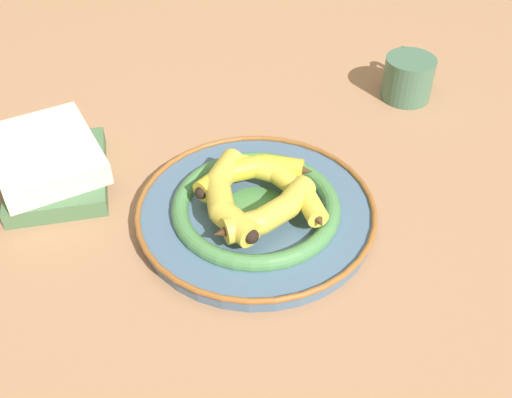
% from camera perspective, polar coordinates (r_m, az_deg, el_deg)
% --- Properties ---
extents(ground_plane, '(2.80, 2.80, 0.00)m').
position_cam_1_polar(ground_plane, '(0.92, -0.82, -1.62)').
color(ground_plane, '#A87A56').
extents(decorative_bowl, '(0.36, 0.36, 0.04)m').
position_cam_1_polar(decorative_bowl, '(0.90, 0.00, -1.10)').
color(decorative_bowl, slate).
rests_on(decorative_bowl, ground_plane).
extents(banana_a, '(0.19, 0.08, 0.03)m').
position_cam_1_polar(banana_a, '(0.91, -0.52, 2.58)').
color(banana_a, yellow).
rests_on(banana_a, decorative_bowl).
extents(banana_b, '(0.07, 0.20, 0.04)m').
position_cam_1_polar(banana_b, '(0.87, -2.88, 0.41)').
color(banana_b, gold).
rests_on(banana_b, decorative_bowl).
extents(banana_c, '(0.16, 0.11, 0.04)m').
position_cam_1_polar(banana_c, '(0.84, 1.34, -1.35)').
color(banana_c, gold).
rests_on(banana_c, decorative_bowl).
extents(banana_d, '(0.12, 0.17, 0.03)m').
position_cam_1_polar(banana_d, '(0.89, 3.03, 1.23)').
color(banana_d, yellow).
rests_on(banana_d, decorative_bowl).
extents(book_stack, '(0.22, 0.24, 0.07)m').
position_cam_1_polar(book_stack, '(1.02, -19.00, 3.31)').
color(book_stack, '#4C754C').
rests_on(book_stack, ground_plane).
extents(coffee_mug, '(0.09, 0.14, 0.08)m').
position_cam_1_polar(coffee_mug, '(1.20, 14.26, 11.21)').
color(coffee_mug, '#477056').
rests_on(coffee_mug, ground_plane).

